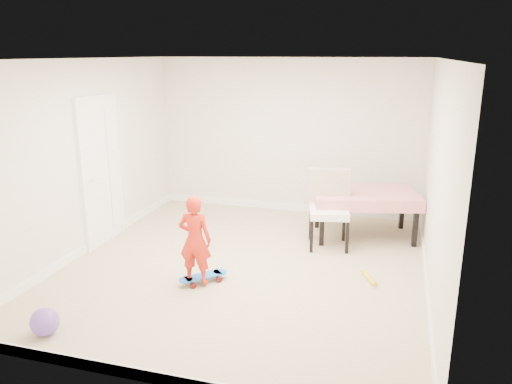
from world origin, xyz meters
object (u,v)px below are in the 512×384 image
(dining_table, at_px, (364,214))
(child, at_px, (195,243))
(balloon, at_px, (45,322))
(dining_chair, at_px, (329,210))
(skateboard, at_px, (203,279))

(dining_table, relative_size, child, 1.40)
(dining_table, height_order, child, child)
(balloon, bearing_deg, dining_chair, 53.08)
(dining_table, distance_m, child, 2.84)
(dining_table, relative_size, dining_chair, 1.38)
(skateboard, bearing_deg, dining_table, 5.25)
(dining_chair, bearing_deg, dining_table, 38.77)
(child, xyz_separation_m, balloon, (-1.00, -1.42, -0.40))
(dining_table, distance_m, dining_chair, 0.73)
(skateboard, distance_m, balloon, 1.84)
(dining_table, xyz_separation_m, dining_chair, (-0.45, -0.55, 0.19))
(dining_table, relative_size, balloon, 5.36)
(child, bearing_deg, dining_chair, -131.24)
(balloon, bearing_deg, dining_table, 52.67)
(dining_chair, distance_m, balloon, 3.88)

